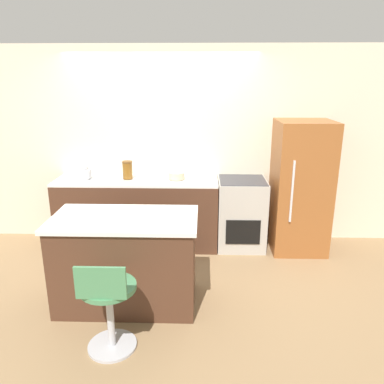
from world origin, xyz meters
name	(u,v)px	position (x,y,z in m)	size (l,w,h in m)	color
ground_plane	(160,255)	(0.00, 0.00, 0.00)	(14.00, 14.00, 0.00)	#8E704C
wall_back	(163,146)	(0.00, 0.64, 1.30)	(8.00, 0.06, 2.60)	beige
back_counter	(138,213)	(-0.32, 0.32, 0.46)	(2.11, 0.59, 0.93)	#4C2D1E
kitchen_island	(126,260)	(-0.20, -1.05, 0.46)	(1.40, 0.75, 0.92)	#4C2D1E
oven_range	(241,213)	(1.06, 0.32, 0.46)	(0.62, 0.61, 0.93)	#B7B2A8
refrigerator	(300,187)	(1.80, 0.28, 0.84)	(0.68, 0.70, 1.69)	#995628
stool_chair	(108,305)	(-0.21, -1.76, 0.43)	(0.46, 0.46, 0.86)	#B7B7BC
kettle	(85,173)	(-0.99, 0.33, 1.00)	(0.17, 0.17, 0.19)	silver
mixing_bowl	(177,176)	(0.21, 0.33, 0.97)	(0.20, 0.20, 0.09)	#C1B28E
canister_jar	(127,170)	(-0.43, 0.33, 1.04)	(0.13, 0.13, 0.23)	brown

